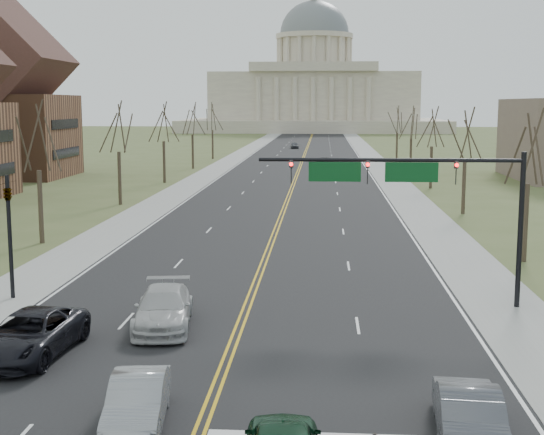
# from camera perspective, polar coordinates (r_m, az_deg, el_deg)

# --- Properties ---
(ground) EXTENTS (600.00, 600.00, 0.00)m
(ground) POSITION_cam_1_polar(r_m,az_deg,el_deg) (23.50, -5.09, -14.88)
(ground) COLOR #48552A
(ground) RESTS_ON ground
(road) EXTENTS (20.00, 380.00, 0.01)m
(road) POSITION_cam_1_polar(r_m,az_deg,el_deg) (131.67, 2.36, 4.46)
(road) COLOR black
(road) RESTS_ON ground
(cross_road) EXTENTS (120.00, 14.00, 0.01)m
(cross_road) POSITION_cam_1_polar(r_m,az_deg,el_deg) (29.05, -3.23, -10.19)
(cross_road) COLOR black
(cross_road) RESTS_ON ground
(sidewalk_left) EXTENTS (4.00, 380.00, 0.03)m
(sidewalk_left) POSITION_cam_1_polar(r_m,az_deg,el_deg) (132.53, -2.85, 4.49)
(sidewalk_left) COLOR gray
(sidewalk_left) RESTS_ON ground
(sidewalk_right) EXTENTS (4.00, 380.00, 0.03)m
(sidewalk_right) POSITION_cam_1_polar(r_m,az_deg,el_deg) (131.90, 7.59, 4.41)
(sidewalk_right) COLOR gray
(sidewalk_right) RESTS_ON ground
(center_line) EXTENTS (0.42, 380.00, 0.01)m
(center_line) POSITION_cam_1_polar(r_m,az_deg,el_deg) (131.67, 2.36, 4.47)
(center_line) COLOR gold
(center_line) RESTS_ON road
(edge_line_left) EXTENTS (0.15, 380.00, 0.01)m
(edge_line_left) POSITION_cam_1_polar(r_m,az_deg,el_deg) (132.29, -1.90, 4.49)
(edge_line_left) COLOR silver
(edge_line_left) RESTS_ON road
(edge_line_right) EXTENTS (0.15, 380.00, 0.01)m
(edge_line_right) POSITION_cam_1_polar(r_m,az_deg,el_deg) (131.78, 6.63, 4.42)
(edge_line_right) COLOR silver
(edge_line_right) RESTS_ON road
(capitol) EXTENTS (90.00, 60.00, 50.00)m
(capitol) POSITION_cam_1_polar(r_m,az_deg,el_deg) (271.27, 3.18, 9.55)
(capitol) COLOR beige
(capitol) RESTS_ON ground
(signal_mast) EXTENTS (12.12, 0.44, 7.20)m
(signal_mast) POSITION_cam_1_polar(r_m,az_deg,el_deg) (35.20, 10.35, 2.58)
(signal_mast) COLOR black
(signal_mast) RESTS_ON ground
(signal_left) EXTENTS (0.32, 0.36, 6.00)m
(signal_left) POSITION_cam_1_polar(r_m,az_deg,el_deg) (38.29, -19.18, -0.37)
(signal_left) COLOR black
(signal_left) RESTS_ON ground
(tree_r_0) EXTENTS (3.74, 3.74, 8.50)m
(tree_r_0) POSITION_cam_1_polar(r_m,az_deg,el_deg) (46.95, 18.78, 4.69)
(tree_r_0) COLOR #3D2D24
(tree_r_0) RESTS_ON ground
(tree_l_0) EXTENTS (3.96, 3.96, 9.00)m
(tree_l_0) POSITION_cam_1_polar(r_m,az_deg,el_deg) (52.87, -17.24, 5.56)
(tree_l_0) COLOR #3D2D24
(tree_l_0) RESTS_ON ground
(tree_r_1) EXTENTS (3.74, 3.74, 8.50)m
(tree_r_1) POSITION_cam_1_polar(r_m,az_deg,el_deg) (66.46, 14.38, 5.87)
(tree_r_1) COLOR #3D2D24
(tree_r_1) RESTS_ON ground
(tree_l_1) EXTENTS (3.96, 3.96, 9.00)m
(tree_l_1) POSITION_cam_1_polar(r_m,az_deg,el_deg) (71.88, -11.51, 6.46)
(tree_l_1) COLOR #3D2D24
(tree_l_1) RESTS_ON ground
(tree_r_2) EXTENTS (3.74, 3.74, 8.50)m
(tree_r_2) POSITION_cam_1_polar(r_m,az_deg,el_deg) (86.19, 11.97, 6.50)
(tree_r_2) COLOR #3D2D24
(tree_r_2) RESTS_ON ground
(tree_l_2) EXTENTS (3.96, 3.96, 9.00)m
(tree_l_2) POSITION_cam_1_polar(r_m,az_deg,el_deg) (91.32, -8.18, 6.95)
(tree_l_2) COLOR #3D2D24
(tree_l_2) RESTS_ON ground
(tree_r_3) EXTENTS (3.74, 3.74, 8.50)m
(tree_r_3) POSITION_cam_1_polar(r_m,az_deg,el_deg) (106.02, 10.46, 6.89)
(tree_r_3) COLOR #3D2D24
(tree_r_3) RESTS_ON ground
(tree_l_3) EXTENTS (3.96, 3.96, 9.00)m
(tree_l_3) POSITION_cam_1_polar(r_m,az_deg,el_deg) (110.95, -6.02, 7.25)
(tree_l_3) COLOR #3D2D24
(tree_l_3) RESTS_ON ground
(tree_r_4) EXTENTS (3.74, 3.74, 8.50)m
(tree_r_4) POSITION_cam_1_polar(r_m,az_deg,el_deg) (125.90, 9.42, 7.15)
(tree_r_4) COLOR #3D2D24
(tree_r_4) RESTS_ON ground
(tree_l_4) EXTENTS (3.96, 3.96, 9.00)m
(tree_l_4) POSITION_cam_1_polar(r_m,az_deg,el_deg) (130.70, -4.52, 7.46)
(tree_l_4) COLOR #3D2D24
(tree_l_4) RESTS_ON ground
(car_nb_outer_lead) EXTENTS (2.07, 4.97, 1.60)m
(car_nb_outer_lead) POSITION_cam_1_polar(r_m,az_deg,el_deg) (22.66, 14.49, -13.81)
(car_nb_outer_lead) COLOR #505258
(car_nb_outer_lead) RESTS_ON road
(car_sb_inner_lead) EXTENTS (2.09, 4.67, 1.49)m
(car_sb_inner_lead) POSITION_cam_1_polar(r_m,az_deg,el_deg) (22.98, -10.11, -13.50)
(car_sb_inner_lead) COLOR gray
(car_sb_inner_lead) RESTS_ON road
(car_sb_outer_lead) EXTENTS (3.17, 6.14, 1.66)m
(car_sb_outer_lead) POSITION_cam_1_polar(r_m,az_deg,el_deg) (29.86, -17.78, -8.39)
(car_sb_outer_lead) COLOR black
(car_sb_outer_lead) RESTS_ON road
(car_sb_inner_second) EXTENTS (2.98, 5.90, 1.64)m
(car_sb_inner_second) POSITION_cam_1_polar(r_m,az_deg,el_deg) (32.32, -8.17, -6.79)
(car_sb_inner_second) COLOR #B4B4B4
(car_sb_inner_second) RESTS_ON road
(car_far_nb) EXTENTS (2.70, 5.41, 1.47)m
(car_far_nb) POSITION_cam_1_polar(r_m,az_deg,el_deg) (113.78, 3.98, 4.19)
(car_far_nb) COLOR black
(car_far_nb) RESTS_ON road
(car_far_sb) EXTENTS (1.94, 4.07, 1.34)m
(car_far_sb) POSITION_cam_1_polar(r_m,az_deg,el_deg) (161.37, 1.72, 5.46)
(car_far_sb) COLOR #52545B
(car_far_sb) RESTS_ON road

